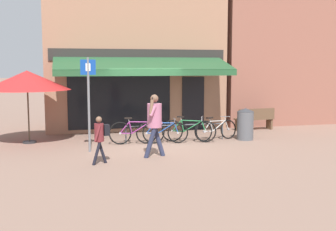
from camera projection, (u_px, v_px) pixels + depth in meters
The scene contains 14 objects.
ground_plane at pixel (153, 146), 13.42m from camera, with size 160.00×160.00×0.00m, color #846656.
shop_front at pixel (133, 53), 17.38m from camera, with size 7.08×4.84×6.14m.
neighbour_building at pixel (289, 57), 19.67m from camera, with size 7.41×4.00×5.88m.
bike_rack_rail at pixel (176, 127), 14.15m from camera, with size 3.47×0.04×0.57m.
bicycle_purple at pixel (137, 132), 13.68m from camera, with size 1.82×0.52×0.88m.
bicycle_blue at pixel (162, 132), 13.78m from camera, with size 1.71×0.52×0.83m.
bicycle_green at pixel (189, 130), 14.05m from camera, with size 1.75×0.76×0.88m.
bicycle_silver at pixel (216, 130), 14.41m from camera, with size 1.66×0.70×0.82m.
pedestrian_adult at pixel (154, 119), 11.66m from camera, with size 0.66×0.61×1.77m.
pedestrian_child at pixel (100, 134), 10.84m from camera, with size 0.48×0.43×1.26m.
litter_bin at pixel (245, 124), 14.44m from camera, with size 0.57×0.57×1.09m.
parking_sign at pixel (89, 95), 12.27m from camera, with size 0.44×0.07×2.77m.
cafe_parasol at pixel (27, 80), 13.66m from camera, with size 2.80×2.80×2.38m.
park_bench at pixel (255, 119), 16.58m from camera, with size 1.64×0.64×0.87m.
Camera 1 is at (-2.73, -12.94, 2.54)m, focal length 45.00 mm.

